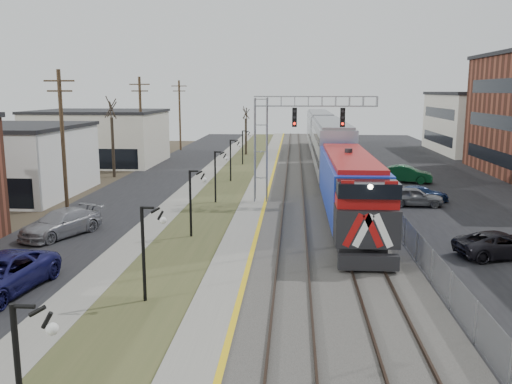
# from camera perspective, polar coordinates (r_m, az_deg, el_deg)

# --- Properties ---
(street_west) EXTENTS (7.00, 120.00, 0.04)m
(street_west) POSITION_cam_1_polar(r_m,az_deg,el_deg) (50.19, -11.62, 0.64)
(street_west) COLOR black
(street_west) RESTS_ON ground
(sidewalk) EXTENTS (2.00, 120.00, 0.08)m
(sidewalk) POSITION_cam_1_polar(r_m,az_deg,el_deg) (49.16, -6.56, 0.61)
(sidewalk) COLOR gray
(sidewalk) RESTS_ON ground
(grass_median) EXTENTS (4.00, 120.00, 0.06)m
(grass_median) POSITION_cam_1_polar(r_m,az_deg,el_deg) (48.70, -3.09, 0.56)
(grass_median) COLOR #424926
(grass_median) RESTS_ON ground
(platform) EXTENTS (2.00, 120.00, 0.24)m
(platform) POSITION_cam_1_polar(r_m,az_deg,el_deg) (48.41, 0.43, 0.62)
(platform) COLOR gray
(platform) RESTS_ON ground
(ballast_bed) EXTENTS (8.00, 120.00, 0.20)m
(ballast_bed) POSITION_cam_1_polar(r_m,az_deg,el_deg) (48.36, 6.35, 0.52)
(ballast_bed) COLOR #595651
(ballast_bed) RESTS_ON ground
(parking_lot) EXTENTS (16.00, 120.00, 0.04)m
(parking_lot) POSITION_cam_1_polar(r_m,az_deg,el_deg) (50.32, 20.14, 0.23)
(parking_lot) COLOR black
(parking_lot) RESTS_ON ground
(platform_edge) EXTENTS (0.24, 120.00, 0.01)m
(platform_edge) POSITION_cam_1_polar(r_m,az_deg,el_deg) (48.34, 1.47, 0.75)
(platform_edge) COLOR gold
(platform_edge) RESTS_ON platform
(track_near) EXTENTS (1.58, 120.00, 0.15)m
(track_near) POSITION_cam_1_polar(r_m,az_deg,el_deg) (48.29, 3.99, 0.75)
(track_near) COLOR #2D2119
(track_near) RESTS_ON ballast_bed
(track_far) EXTENTS (1.58, 120.00, 0.15)m
(track_far) POSITION_cam_1_polar(r_m,az_deg,el_deg) (48.42, 8.13, 0.70)
(track_far) COLOR #2D2119
(track_far) RESTS_ON ballast_bed
(train) EXTENTS (3.00, 63.05, 5.33)m
(train) POSITION_cam_1_polar(r_m,az_deg,el_deg) (57.63, 7.54, 4.90)
(train) COLOR #1632B6
(train) RESTS_ON ground
(signal_gantry) EXTENTS (9.00, 1.07, 8.15)m
(signal_gantry) POSITION_cam_1_polar(r_m,az_deg,el_deg) (40.69, 2.95, 6.47)
(signal_gantry) COLOR gray
(signal_gantry) RESTS_ON ground
(lampposts) EXTENTS (0.14, 62.14, 4.00)m
(lampposts) POSITION_cam_1_polar(r_m,az_deg,el_deg) (32.11, -6.82, -1.17)
(lampposts) COLOR black
(lampposts) RESTS_ON ground
(utility_poles) EXTENTS (0.28, 80.28, 10.00)m
(utility_poles) POSITION_cam_1_polar(r_m,az_deg,el_deg) (41.20, -19.66, 5.10)
(utility_poles) COLOR #4C3823
(utility_poles) RESTS_ON ground
(fence) EXTENTS (0.04, 120.00, 1.60)m
(fence) POSITION_cam_1_polar(r_m,az_deg,el_deg) (48.60, 11.33, 1.26)
(fence) COLOR gray
(fence) RESTS_ON ground
(bare_trees) EXTENTS (12.30, 42.30, 5.95)m
(bare_trees) POSITION_cam_1_polar(r_m,az_deg,el_deg) (53.86, -11.81, 4.18)
(bare_trees) COLOR #382D23
(bare_trees) RESTS_ON ground
(car_lot_c) EXTENTS (5.15, 3.27, 1.32)m
(car_lot_c) POSITION_cam_1_polar(r_m,az_deg,el_deg) (30.79, 24.41, -5.13)
(car_lot_c) COLOR black
(car_lot_c) RESTS_ON ground
(car_lot_d) EXTENTS (4.74, 3.01, 1.28)m
(car_lot_d) POSITION_cam_1_polar(r_m,az_deg,el_deg) (43.58, 16.95, -0.27)
(car_lot_d) COLOR navy
(car_lot_d) RESTS_ON ground
(car_lot_e) EXTENTS (4.25, 1.84, 1.43)m
(car_lot_e) POSITION_cam_1_polar(r_m,az_deg,el_deg) (42.07, 16.32, -0.51)
(car_lot_e) COLOR slate
(car_lot_e) RESTS_ON ground
(car_lot_f) EXTENTS (5.10, 2.75, 1.59)m
(car_lot_f) POSITION_cam_1_polar(r_m,az_deg,el_deg) (52.68, 15.48, 1.79)
(car_lot_f) COLOR #0C4020
(car_lot_f) RESTS_ON ground
(car_street_b) EXTENTS (4.16, 5.73, 1.54)m
(car_street_b) POSITION_cam_1_polar(r_m,az_deg,el_deg) (34.06, -19.84, -3.17)
(car_street_b) COLOR gray
(car_street_b) RESTS_ON ground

